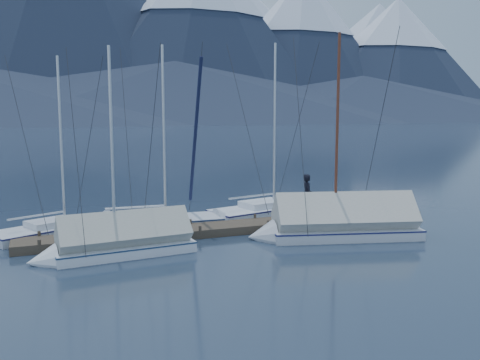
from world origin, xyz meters
name	(u,v)px	position (x,y,z in m)	size (l,w,h in m)	color
ground	(259,242)	(0.00, 0.00, 0.00)	(1000.00, 1000.00, 0.00)	#172233
mountain_range	(52,36)	(4.12, 370.45, 58.65)	(877.00, 584.00, 150.50)	#475675
dock	(240,228)	(0.00, 2.00, 0.11)	(18.00, 1.50, 0.54)	#382D23
mooring_posts	(229,224)	(-0.50, 2.00, 0.35)	(15.12, 1.52, 0.35)	#382D23
sailboat_open_left	(74,228)	(-6.60, 4.62, 0.14)	(6.22, 4.18, 8.05)	silver
sailboat_open_mid	(176,223)	(-2.35, 3.82, 0.15)	(6.64, 2.81, 8.66)	silver
sailboat_open_right	(281,210)	(3.39, 4.90, 0.16)	(7.21, 3.58, 9.18)	silver
sailboat_covered_near	(331,227)	(3.01, -0.45, 0.45)	(7.23, 3.79, 9.00)	silver
sailboat_covered_far	(112,245)	(-5.62, 0.10, 0.39)	(5.83, 2.42, 8.00)	silver
person	(307,195)	(3.46, 2.38, 1.30)	(0.70, 0.46, 1.92)	black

